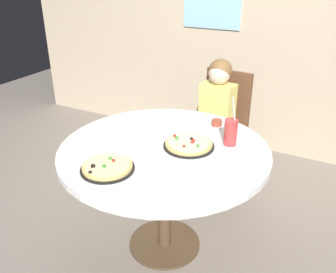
# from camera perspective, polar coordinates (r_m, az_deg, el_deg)

# --- Properties ---
(ground_plane) EXTENTS (8.00, 8.00, 0.00)m
(ground_plane) POSITION_cam_1_polar(r_m,az_deg,el_deg) (2.58, -0.54, -16.67)
(ground_plane) COLOR slate
(dining_table) EXTENTS (1.26, 1.26, 0.75)m
(dining_table) POSITION_cam_1_polar(r_m,az_deg,el_deg) (2.19, -0.61, -3.88)
(dining_table) COLOR white
(dining_table) RESTS_ON ground_plane
(chair_wooden) EXTENTS (0.44, 0.44, 0.95)m
(chair_wooden) POSITION_cam_1_polar(r_m,az_deg,el_deg) (3.08, 8.50, 2.37)
(chair_wooden) COLOR brown
(chair_wooden) RESTS_ON ground_plane
(diner_child) EXTENTS (0.29, 0.42, 1.08)m
(diner_child) POSITION_cam_1_polar(r_m,az_deg,el_deg) (2.95, 6.93, 0.38)
(diner_child) COLOR #3F4766
(diner_child) RESTS_ON ground_plane
(pizza_veggie) EXTENTS (0.29, 0.29, 0.05)m
(pizza_veggie) POSITION_cam_1_polar(r_m,az_deg,el_deg) (1.94, -9.59, -4.82)
(pizza_veggie) COLOR black
(pizza_veggie) RESTS_ON dining_table
(pizza_cheese) EXTENTS (0.31, 0.31, 0.05)m
(pizza_cheese) POSITION_cam_1_polar(r_m,az_deg,el_deg) (2.14, 3.30, -1.25)
(pizza_cheese) COLOR black
(pizza_cheese) RESTS_ON dining_table
(soda_cup) EXTENTS (0.08, 0.08, 0.31)m
(soda_cup) POSITION_cam_1_polar(r_m,az_deg,el_deg) (2.18, 9.90, 0.68)
(soda_cup) COLOR #B73333
(soda_cup) RESTS_ON dining_table
(sauce_bowl) EXTENTS (0.07, 0.07, 0.04)m
(sauce_bowl) POSITION_cam_1_polar(r_m,az_deg,el_deg) (2.45, 7.74, 2.18)
(sauce_bowl) COLOR brown
(sauce_bowl) RESTS_ON dining_table
(plate_small) EXTENTS (0.18, 0.18, 0.01)m
(plate_small) POSITION_cam_1_polar(r_m,az_deg,el_deg) (2.45, -3.07, 2.02)
(plate_small) COLOR white
(plate_small) RESTS_ON dining_table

